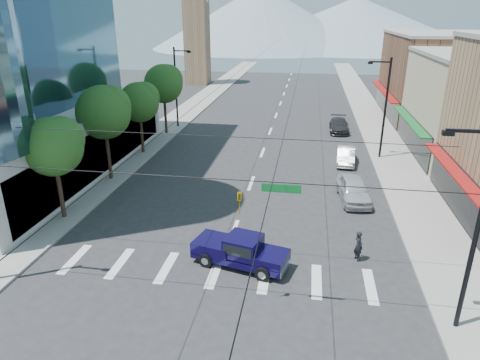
{
  "coord_description": "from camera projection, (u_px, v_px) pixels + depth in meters",
  "views": [
    {
      "loc": [
        4.08,
        -16.89,
        12.54
      ],
      "look_at": [
        0.23,
        7.05,
        3.0
      ],
      "focal_mm": 32.0,
      "sensor_mm": 36.0,
      "label": 1
    }
  ],
  "objects": [
    {
      "name": "mountain_left",
      "position": [
        261.0,
        17.0,
        156.7
      ],
      "size": [
        80.0,
        80.0,
        22.0
      ],
      "primitive_type": "cone",
      "color": "gray",
      "rests_on": "ground"
    },
    {
      "name": "clock_tower",
      "position": [
        196.0,
        23.0,
        76.21
      ],
      "size": [
        4.8,
        4.8,
        20.4
      ],
      "color": "#8C6B4C",
      "rests_on": "ground"
    },
    {
      "name": "signal_rig",
      "position": [
        209.0,
        213.0,
        18.07
      ],
      "size": [
        21.8,
        0.2,
        9.0
      ],
      "color": "black",
      "rests_on": "ground"
    },
    {
      "name": "tree_far",
      "position": [
        165.0,
        83.0,
        45.2
      ],
      "size": [
        4.09,
        4.09,
        7.52
      ],
      "color": "black",
      "rests_on": "ground"
    },
    {
      "name": "ground",
      "position": [
        212.0,
        290.0,
        20.71
      ],
      "size": [
        160.0,
        160.0,
        0.0
      ],
      "primitive_type": "plane",
      "color": "#28282B",
      "rests_on": "ground"
    },
    {
      "name": "sidewalk_right",
      "position": [
        369.0,
        115.0,
        55.66
      ],
      "size": [
        4.0,
        120.0,
        0.15
      ],
      "primitive_type": "cube",
      "color": "gray",
      "rests_on": "ground"
    },
    {
      "name": "pedestrian",
      "position": [
        358.0,
        246.0,
        22.93
      ],
      "size": [
        0.63,
        0.74,
        1.71
      ],
      "primitive_type": "imported",
      "rotation": [
        0.0,
        0.0,
        1.99
      ],
      "color": "black",
      "rests_on": "ground"
    },
    {
      "name": "shop_far",
      "position": [
        441.0,
        78.0,
        52.67
      ],
      "size": [
        12.0,
        18.0,
        10.0
      ],
      "primitive_type": "cube",
      "color": "brown",
      "rests_on": "ground"
    },
    {
      "name": "lamp_pole_nw",
      "position": [
        177.0,
        85.0,
        48.04
      ],
      "size": [
        2.0,
        0.25,
        9.0
      ],
      "color": "black",
      "rests_on": "ground"
    },
    {
      "name": "parked_car_near",
      "position": [
        354.0,
        189.0,
        30.3
      ],
      "size": [
        2.46,
        5.06,
        1.66
      ],
      "primitive_type": "imported",
      "rotation": [
        0.0,
        0.0,
        0.1
      ],
      "color": "silver",
      "rests_on": "ground"
    },
    {
      "name": "tree_midfar",
      "position": [
        141.0,
        101.0,
        38.99
      ],
      "size": [
        3.65,
        3.64,
        6.71
      ],
      "color": "black",
      "rests_on": "ground"
    },
    {
      "name": "mountain_right",
      "position": [
        356.0,
        22.0,
        161.44
      ],
      "size": [
        90.0,
        90.0,
        18.0
      ],
      "primitive_type": "cone",
      "color": "gray",
      "rests_on": "ground"
    },
    {
      "name": "pickup_truck",
      "position": [
        240.0,
        250.0,
        22.43
      ],
      "size": [
        5.39,
        3.02,
        1.73
      ],
      "rotation": [
        0.0,
        0.0,
        -0.25
      ],
      "color": "#0C0735",
      "rests_on": "ground"
    },
    {
      "name": "tree_midnear",
      "position": [
        106.0,
        111.0,
        32.34
      ],
      "size": [
        4.09,
        4.09,
        7.52
      ],
      "color": "black",
      "rests_on": "ground"
    },
    {
      "name": "parked_car_mid",
      "position": [
        346.0,
        156.0,
        37.79
      ],
      "size": [
        1.74,
        4.34,
        1.4
      ],
      "primitive_type": "imported",
      "rotation": [
        0.0,
        0.0,
        -0.06
      ],
      "color": "silver",
      "rests_on": "ground"
    },
    {
      "name": "tree_near",
      "position": [
        55.0,
        145.0,
        26.12
      ],
      "size": [
        3.65,
        3.64,
        6.71
      ],
      "color": "black",
      "rests_on": "ground"
    },
    {
      "name": "lamp_pole_ne",
      "position": [
        384.0,
        105.0,
        37.54
      ],
      "size": [
        2.0,
        0.25,
        9.0
      ],
      "color": "black",
      "rests_on": "ground"
    },
    {
      "name": "sidewalk_left",
      "position": [
        191.0,
        109.0,
        59.21
      ],
      "size": [
        4.0,
        120.0,
        0.15
      ],
      "primitive_type": "cube",
      "color": "gray",
      "rests_on": "ground"
    },
    {
      "name": "parked_car_far",
      "position": [
        339.0,
        125.0,
        47.87
      ],
      "size": [
        2.09,
        5.05,
        1.46
      ],
      "primitive_type": "imported",
      "rotation": [
        0.0,
        0.0,
        -0.01
      ],
      "color": "#2A2A2C",
      "rests_on": "ground"
    }
  ]
}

